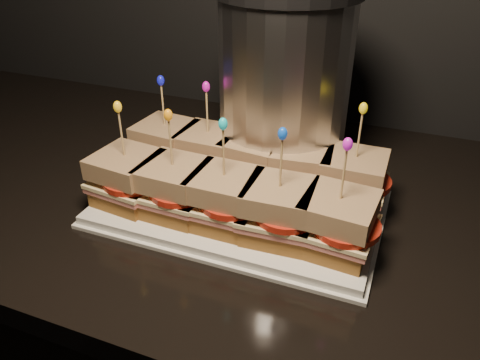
% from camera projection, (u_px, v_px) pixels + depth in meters
% --- Properties ---
extents(granite_slab, '(2.46, 0.70, 0.04)m').
position_uv_depth(granite_slab, '(478.00, 248.00, 0.68)').
color(granite_slab, black).
rests_on(granite_slab, cabinet).
extents(platter, '(0.41, 0.26, 0.02)m').
position_uv_depth(platter, '(240.00, 206.00, 0.72)').
color(platter, white).
rests_on(platter, granite_slab).
extents(platter_rim, '(0.43, 0.27, 0.01)m').
position_uv_depth(platter_rim, '(240.00, 209.00, 0.72)').
color(platter_rim, white).
rests_on(platter_rim, granite_slab).
extents(sandwich_0_bread_bot, '(0.10, 0.10, 0.02)m').
position_uv_depth(sandwich_0_bread_bot, '(168.00, 159.00, 0.81)').
color(sandwich_0_bread_bot, brown).
rests_on(sandwich_0_bread_bot, platter).
extents(sandwich_0_ham, '(0.10, 0.10, 0.01)m').
position_uv_depth(sandwich_0_ham, '(167.00, 151.00, 0.80)').
color(sandwich_0_ham, '#CB6959').
rests_on(sandwich_0_ham, sandwich_0_bread_bot).
extents(sandwich_0_cheese, '(0.11, 0.10, 0.01)m').
position_uv_depth(sandwich_0_cheese, '(167.00, 147.00, 0.80)').
color(sandwich_0_cheese, '#FBE6A2').
rests_on(sandwich_0_cheese, sandwich_0_ham).
extents(sandwich_0_tomato, '(0.09, 0.09, 0.01)m').
position_uv_depth(sandwich_0_tomato, '(171.00, 146.00, 0.78)').
color(sandwich_0_tomato, red).
rests_on(sandwich_0_tomato, sandwich_0_cheese).
extents(sandwich_0_bread_top, '(0.10, 0.10, 0.03)m').
position_uv_depth(sandwich_0_bread_top, '(165.00, 133.00, 0.78)').
color(sandwich_0_bread_top, '#673510').
rests_on(sandwich_0_bread_top, sandwich_0_tomato).
extents(sandwich_0_pick, '(0.00, 0.00, 0.09)m').
position_uv_depth(sandwich_0_pick, '(163.00, 107.00, 0.76)').
color(sandwich_0_pick, tan).
rests_on(sandwich_0_pick, sandwich_0_bread_top).
extents(sandwich_0_frill, '(0.01, 0.01, 0.02)m').
position_uv_depth(sandwich_0_frill, '(161.00, 80.00, 0.74)').
color(sandwich_0_frill, '#1216CD').
rests_on(sandwich_0_frill, sandwich_0_pick).
extents(sandwich_1_bread_bot, '(0.09, 0.09, 0.02)m').
position_uv_depth(sandwich_1_bread_bot, '(209.00, 167.00, 0.78)').
color(sandwich_1_bread_bot, brown).
rests_on(sandwich_1_bread_bot, platter).
extents(sandwich_1_ham, '(0.10, 0.09, 0.01)m').
position_uv_depth(sandwich_1_ham, '(209.00, 159.00, 0.77)').
color(sandwich_1_ham, '#CB6959').
rests_on(sandwich_1_ham, sandwich_1_bread_bot).
extents(sandwich_1_cheese, '(0.10, 0.10, 0.01)m').
position_uv_depth(sandwich_1_cheese, '(209.00, 155.00, 0.77)').
color(sandwich_1_cheese, '#FBE6A2').
rests_on(sandwich_1_cheese, sandwich_1_ham).
extents(sandwich_1_tomato, '(0.09, 0.09, 0.01)m').
position_uv_depth(sandwich_1_tomato, '(214.00, 154.00, 0.76)').
color(sandwich_1_tomato, red).
rests_on(sandwich_1_tomato, sandwich_1_cheese).
extents(sandwich_1_bread_top, '(0.09, 0.09, 0.03)m').
position_uv_depth(sandwich_1_bread_top, '(208.00, 140.00, 0.76)').
color(sandwich_1_bread_top, '#673510').
rests_on(sandwich_1_bread_top, sandwich_1_tomato).
extents(sandwich_1_pick, '(0.00, 0.00, 0.09)m').
position_uv_depth(sandwich_1_pick, '(207.00, 114.00, 0.73)').
color(sandwich_1_pick, tan).
rests_on(sandwich_1_pick, sandwich_1_bread_top).
extents(sandwich_1_frill, '(0.01, 0.01, 0.02)m').
position_uv_depth(sandwich_1_frill, '(206.00, 87.00, 0.71)').
color(sandwich_1_frill, '#BF13AA').
rests_on(sandwich_1_frill, sandwich_1_pick).
extents(sandwich_2_bread_bot, '(0.10, 0.10, 0.02)m').
position_uv_depth(sandwich_2_bread_bot, '(253.00, 176.00, 0.76)').
color(sandwich_2_bread_bot, brown).
rests_on(sandwich_2_bread_bot, platter).
extents(sandwich_2_ham, '(0.11, 0.10, 0.01)m').
position_uv_depth(sandwich_2_ham, '(253.00, 167.00, 0.75)').
color(sandwich_2_ham, '#CB6959').
rests_on(sandwich_2_ham, sandwich_2_bread_bot).
extents(sandwich_2_cheese, '(0.11, 0.10, 0.01)m').
position_uv_depth(sandwich_2_cheese, '(254.00, 163.00, 0.75)').
color(sandwich_2_cheese, '#FBE6A2').
rests_on(sandwich_2_cheese, sandwich_2_ham).
extents(sandwich_2_tomato, '(0.09, 0.09, 0.01)m').
position_uv_depth(sandwich_2_tomato, '(259.00, 162.00, 0.73)').
color(sandwich_2_tomato, red).
rests_on(sandwich_2_tomato, sandwich_2_cheese).
extents(sandwich_2_bread_top, '(0.10, 0.10, 0.03)m').
position_uv_depth(sandwich_2_bread_top, '(254.00, 148.00, 0.73)').
color(sandwich_2_bread_top, '#673510').
rests_on(sandwich_2_bread_top, sandwich_2_tomato).
extents(sandwich_2_pick, '(0.00, 0.00, 0.09)m').
position_uv_depth(sandwich_2_pick, '(254.00, 122.00, 0.71)').
color(sandwich_2_pick, tan).
rests_on(sandwich_2_pick, sandwich_2_bread_top).
extents(sandwich_2_frill, '(0.01, 0.01, 0.02)m').
position_uv_depth(sandwich_2_frill, '(255.00, 93.00, 0.69)').
color(sandwich_2_frill, green).
rests_on(sandwich_2_frill, sandwich_2_pick).
extents(sandwich_3_bread_bot, '(0.10, 0.10, 0.02)m').
position_uv_depth(sandwich_3_bread_bot, '(300.00, 185.00, 0.73)').
color(sandwich_3_bread_bot, brown).
rests_on(sandwich_3_bread_bot, platter).
extents(sandwich_3_ham, '(0.11, 0.10, 0.01)m').
position_uv_depth(sandwich_3_ham, '(301.00, 176.00, 0.73)').
color(sandwich_3_ham, '#CB6959').
rests_on(sandwich_3_ham, sandwich_3_bread_bot).
extents(sandwich_3_cheese, '(0.11, 0.10, 0.01)m').
position_uv_depth(sandwich_3_cheese, '(301.00, 172.00, 0.72)').
color(sandwich_3_cheese, '#FBE6A2').
rests_on(sandwich_3_cheese, sandwich_3_ham).
extents(sandwich_3_tomato, '(0.09, 0.09, 0.01)m').
position_uv_depth(sandwich_3_tomato, '(308.00, 171.00, 0.71)').
color(sandwich_3_tomato, red).
rests_on(sandwich_3_tomato, sandwich_3_cheese).
extents(sandwich_3_bread_top, '(0.10, 0.10, 0.03)m').
position_uv_depth(sandwich_3_bread_top, '(303.00, 157.00, 0.71)').
color(sandwich_3_bread_top, '#673510').
rests_on(sandwich_3_bread_top, sandwich_3_tomato).
extents(sandwich_3_pick, '(0.00, 0.00, 0.09)m').
position_uv_depth(sandwich_3_pick, '(305.00, 130.00, 0.68)').
color(sandwich_3_pick, tan).
rests_on(sandwich_3_pick, sandwich_3_bread_top).
extents(sandwich_3_frill, '(0.01, 0.01, 0.02)m').
position_uv_depth(sandwich_3_frill, '(307.00, 101.00, 0.66)').
color(sandwich_3_frill, '#F13B22').
rests_on(sandwich_3_frill, sandwich_3_pick).
extents(sandwich_4_bread_bot, '(0.09, 0.09, 0.02)m').
position_uv_depth(sandwich_4_bread_bot, '(351.00, 195.00, 0.71)').
color(sandwich_4_bread_bot, brown).
rests_on(sandwich_4_bread_bot, platter).
extents(sandwich_4_ham, '(0.10, 0.09, 0.01)m').
position_uv_depth(sandwich_4_ham, '(352.00, 186.00, 0.70)').
color(sandwich_4_ham, '#CB6959').
rests_on(sandwich_4_ham, sandwich_4_bread_bot).
extents(sandwich_4_cheese, '(0.10, 0.09, 0.01)m').
position_uv_depth(sandwich_4_cheese, '(353.00, 182.00, 0.70)').
color(sandwich_4_cheese, '#FBE6A2').
rests_on(sandwich_4_cheese, sandwich_4_ham).
extents(sandwich_4_tomato, '(0.09, 0.09, 0.01)m').
position_uv_depth(sandwich_4_tomato, '(361.00, 181.00, 0.68)').
color(sandwich_4_tomato, red).
rests_on(sandwich_4_tomato, sandwich_4_cheese).
extents(sandwich_4_bread_top, '(0.09, 0.09, 0.03)m').
position_uv_depth(sandwich_4_bread_top, '(355.00, 166.00, 0.68)').
color(sandwich_4_bread_top, '#673510').
rests_on(sandwich_4_bread_top, sandwich_4_tomato).
extents(sandwich_4_pick, '(0.00, 0.00, 0.09)m').
position_uv_depth(sandwich_4_pick, '(359.00, 138.00, 0.66)').
color(sandwich_4_pick, tan).
rests_on(sandwich_4_pick, sandwich_4_bread_top).
extents(sandwich_4_frill, '(0.01, 0.01, 0.02)m').
position_uv_depth(sandwich_4_frill, '(363.00, 108.00, 0.64)').
color(sandwich_4_frill, yellow).
rests_on(sandwich_4_frill, sandwich_4_pick).
extents(sandwich_5_bread_bot, '(0.10, 0.10, 0.02)m').
position_uv_depth(sandwich_5_bread_bot, '(130.00, 193.00, 0.71)').
color(sandwich_5_bread_bot, brown).
rests_on(sandwich_5_bread_bot, platter).
extents(sandwich_5_ham, '(0.11, 0.10, 0.01)m').
position_uv_depth(sandwich_5_ham, '(129.00, 184.00, 0.70)').
color(sandwich_5_ham, '#CB6959').
rests_on(sandwich_5_ham, sandwich_5_bread_bot).
extents(sandwich_5_cheese, '(0.11, 0.10, 0.01)m').
position_uv_depth(sandwich_5_cheese, '(128.00, 180.00, 0.70)').
color(sandwich_5_cheese, '#FBE6A2').
rests_on(sandwich_5_cheese, sandwich_5_ham).
extents(sandwich_5_tomato, '(0.09, 0.09, 0.01)m').
position_uv_depth(sandwich_5_tomato, '(132.00, 179.00, 0.69)').
color(sandwich_5_tomato, red).
rests_on(sandwich_5_tomato, sandwich_5_cheese).
extents(sandwich_5_bread_top, '(0.10, 0.10, 0.03)m').
position_uv_depth(sandwich_5_bread_top, '(126.00, 164.00, 0.69)').
color(sandwich_5_bread_top, '#673510').
rests_on(sandwich_5_bread_top, sandwich_5_tomato).
extents(sandwich_5_pick, '(0.00, 0.00, 0.09)m').
position_uv_depth(sandwich_5_pick, '(122.00, 136.00, 0.66)').
color(sandwich_5_pick, tan).
rests_on(sandwich_5_pick, sandwich_5_bread_top).
extents(sandwich_5_frill, '(0.01, 0.01, 0.02)m').
position_uv_depth(sandwich_5_frill, '(118.00, 107.00, 0.64)').
color(sandwich_5_frill, yellow).
rests_on(sandwich_5_frill, sandwich_5_pick).
extents(sandwich_6_bread_bot, '(0.09, 0.09, 0.02)m').
position_uv_depth(sandwich_6_bread_bot, '(176.00, 204.00, 0.69)').
color(sandwich_6_bread_bot, brown).
rests_on(sandwich_6_bread_bot, platter).
extents(sandwich_6_ham, '(0.10, 0.10, 0.01)m').
position_uv_depth(sandwich_6_ham, '(175.00, 194.00, 0.68)').
color(sandwich_6_ham, '#CB6959').
rests_on(sandwich_6_ham, sandwich_6_bread_bot).
extents(sandwich_6_cheese, '(0.10, 0.10, 0.01)m').
position_uv_depth(sandwich_6_cheese, '(175.00, 190.00, 0.68)').
color(sandwich_6_cheese, '#FBE6A2').
rests_on(sandwich_6_cheese, sandwich_6_ham).
extents(sandwich_6_tomato, '(0.09, 0.09, 0.01)m').
position_uv_depth(sandwich_6_tomato, '(180.00, 190.00, 0.66)').
color(sandwich_6_tomato, red).
rests_on(sandwich_6_tomato, sandwich_6_cheese).
extents(sandwich_6_bread_top, '(0.09, 0.09, 0.03)m').
position_uv_depth(sandwich_6_bread_top, '(173.00, 174.00, 0.66)').
color(sandwich_6_bread_top, '#673510').
rests_on(sandwich_6_bread_top, sandwich_6_tomato).
extents(sandwich_6_pick, '(0.00, 0.00, 0.09)m').
position_uv_depth(sandwich_6_pick, '(171.00, 146.00, 0.64)').
color(sandwich_6_pick, tan).
rests_on(sandwich_6_pick, sandwich_6_bread_top).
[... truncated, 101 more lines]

